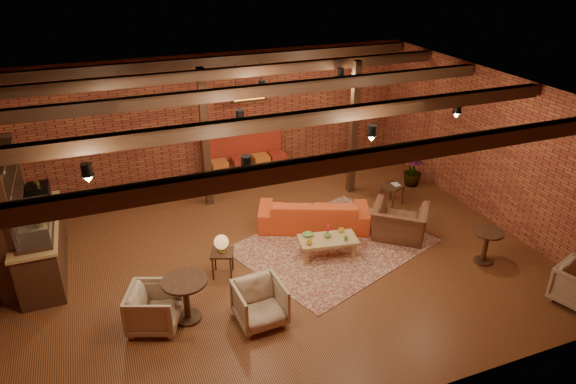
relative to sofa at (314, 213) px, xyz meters
name	(u,v)px	position (x,y,z in m)	size (l,w,h in m)	color
floor	(270,254)	(-1.23, -0.69, -0.34)	(10.00, 10.00, 0.00)	#391C0E
ceiling	(267,96)	(-1.23, -0.69, 2.86)	(10.00, 8.00, 0.02)	black
wall_back	(216,118)	(-1.23, 3.31, 1.26)	(10.00, 0.02, 3.20)	maroon
wall_front	(380,314)	(-1.23, -4.69, 1.26)	(10.00, 0.02, 3.20)	maroon
wall_right	(488,146)	(3.77, -0.69, 1.26)	(0.02, 8.00, 3.20)	maroon
ceiling_beams	(268,103)	(-1.23, -0.69, 2.74)	(9.80, 6.40, 0.22)	black
ceiling_pipe	(242,93)	(-1.23, 0.91, 2.51)	(0.12, 0.12, 9.60)	black
post_left	(205,139)	(-1.83, 1.91, 1.26)	(0.16, 0.16, 3.20)	black
post_right	(354,129)	(1.57, 1.31, 1.26)	(0.16, 0.16, 3.20)	black
service_counter	(38,234)	(-5.33, 0.31, 0.46)	(0.80, 2.50, 1.60)	black
plant_counter	(40,208)	(-5.23, 0.51, 0.88)	(0.35, 0.39, 0.30)	#337F33
shelving_hutch	(9,216)	(-5.73, 0.41, 0.86)	(0.52, 2.00, 2.40)	black
banquette	(246,162)	(-0.63, 2.86, 0.16)	(2.10, 0.70, 1.00)	maroon
service_sign	(249,95)	(-0.63, 2.41, 2.01)	(0.86, 0.06, 0.30)	orange
ceiling_spotlights	(268,115)	(-1.23, -0.69, 2.52)	(6.40, 4.40, 0.28)	black
rug	(333,245)	(0.08, -0.83, -0.34)	(3.60, 2.75, 0.01)	maroon
sofa	(314,213)	(0.00, 0.00, 0.00)	(2.34, 0.92, 0.68)	#C6401B
coffee_table	(327,240)	(-0.20, -1.12, 0.00)	(1.21, 0.74, 0.64)	#A77A4E
side_table_lamp	(222,245)	(-2.27, -1.02, 0.30)	(0.52, 0.52, 0.84)	black
round_table_left	(186,293)	(-3.13, -2.01, 0.18)	(0.73, 0.73, 0.76)	black
armchair_a	(154,306)	(-3.64, -1.99, 0.05)	(0.76, 0.71, 0.78)	beige
armchair_b	(260,302)	(-2.04, -2.49, 0.05)	(0.75, 0.71, 0.78)	beige
armchair_right	(400,217)	(1.48, -1.04, 0.14)	(1.09, 0.71, 0.95)	brown
side_table_book	(393,187)	(2.14, 0.31, 0.11)	(0.56, 0.56, 0.51)	black
round_table_right	(486,242)	(2.51, -2.41, 0.11)	(0.58, 0.58, 0.68)	black
plant_tall	(416,139)	(3.17, 1.04, 0.88)	(1.37, 1.37, 2.45)	#4C7F4C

